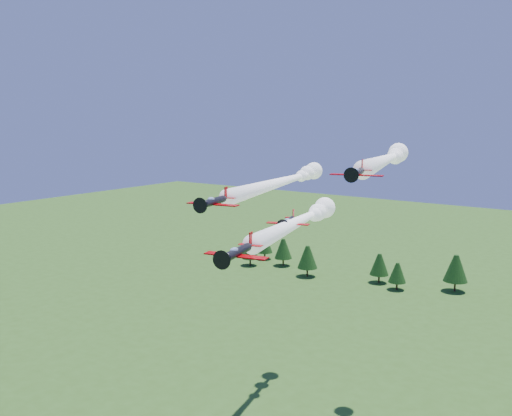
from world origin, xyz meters
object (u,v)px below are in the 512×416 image
Objects in this scene: plane_lead at (301,220)px; plane_slot at (288,221)px; plane_left at (286,180)px; plane_right at (388,159)px.

plane_slot is at bearing -99.90° from plane_lead.
plane_left is 22.39m from plane_slot.
plane_right reaches higher than plane_slot.
plane_left is 20.55m from plane_right.
plane_right is at bearing -11.07° from plane_left.
plane_lead reaches higher than plane_slot.
plane_right is at bearing 49.17° from plane_slot.
plane_left reaches higher than plane_slot.
plane_right is (19.95, 0.37, 4.91)m from plane_left.
plane_slot is at bearing -68.75° from plane_left.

